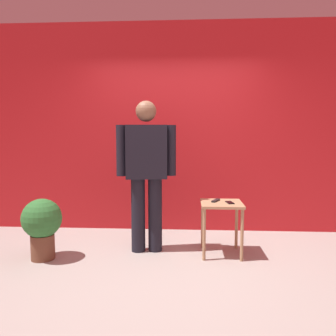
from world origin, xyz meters
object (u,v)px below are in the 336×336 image
object	(u,v)px
cell_phone	(230,202)
potted_plant	(42,224)
side_table	(221,212)
tv_remote	(216,200)
standing_person	(146,168)

from	to	relation	value
cell_phone	potted_plant	world-z (taller)	potted_plant
side_table	tv_remote	xyz separation A→B (m)	(-0.06, 0.06, 0.12)
standing_person	tv_remote	xyz separation A→B (m)	(0.82, -0.00, -0.38)
side_table	tv_remote	world-z (taller)	tv_remote
standing_person	cell_phone	size ratio (longest dim) A/B	12.42
potted_plant	standing_person	bearing A→B (deg)	16.66
side_table	cell_phone	xyz separation A→B (m)	(0.09, -0.02, 0.12)
tv_remote	potted_plant	size ratio (longest dim) A/B	0.25
standing_person	side_table	bearing A→B (deg)	-4.25
standing_person	side_table	distance (m)	1.01
cell_phone	side_table	bearing A→B (deg)	155.91
tv_remote	side_table	bearing A→B (deg)	-18.32
tv_remote	cell_phone	bearing A→B (deg)	-1.81
tv_remote	potted_plant	world-z (taller)	potted_plant
standing_person	tv_remote	world-z (taller)	standing_person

